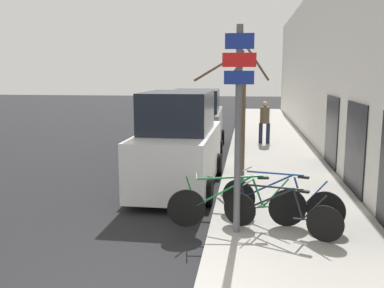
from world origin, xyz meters
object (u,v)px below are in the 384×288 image
(signpost, at_px, (238,123))
(street_tree, at_px, (241,116))
(bicycle_0, at_px, (280,213))
(parked_car_0, at_px, (179,146))
(bicycle_2, at_px, (280,200))
(bicycle_1, at_px, (237,205))
(pedestrian_near, at_px, (265,119))
(parked_car_1, at_px, (196,122))

(signpost, height_order, street_tree, signpost)
(bicycle_0, bearing_deg, signpost, 113.75)
(parked_car_0, relative_size, street_tree, 1.27)
(bicycle_2, bearing_deg, parked_car_0, 64.94)
(bicycle_0, relative_size, bicycle_1, 0.79)
(signpost, height_order, pedestrian_near, signpost)
(parked_car_0, distance_m, parked_car_1, 5.73)
(parked_car_0, bearing_deg, signpost, -63.92)
(bicycle_0, relative_size, bicycle_2, 0.90)
(bicycle_1, xyz_separation_m, pedestrian_near, (0.84, 9.74, 0.57))
(bicycle_2, height_order, street_tree, street_tree)
(bicycle_2, distance_m, street_tree, 3.72)
(pedestrian_near, bearing_deg, parked_car_1, -159.09)
(bicycle_2, height_order, pedestrian_near, pedestrian_near)
(parked_car_0, relative_size, pedestrian_near, 2.71)
(bicycle_0, bearing_deg, street_tree, 33.41)
(parked_car_1, height_order, pedestrian_near, parked_car_1)
(bicycle_1, relative_size, parked_car_0, 0.56)
(bicycle_1, distance_m, pedestrian_near, 9.79)
(bicycle_0, height_order, bicycle_1, bicycle_1)
(bicycle_1, height_order, street_tree, street_tree)
(signpost, bearing_deg, parked_car_1, 101.37)
(signpost, relative_size, bicycle_2, 1.61)
(bicycle_2, relative_size, parked_car_0, 0.49)
(bicycle_0, relative_size, parked_car_0, 0.44)
(signpost, distance_m, pedestrian_near, 10.09)
(bicycle_2, distance_m, parked_car_1, 8.79)
(signpost, xyz_separation_m, pedestrian_near, (0.84, 10.01, -1.00))
(signpost, height_order, bicycle_0, signpost)
(parked_car_0, xyz_separation_m, pedestrian_near, (2.43, 6.69, 0.00))
(parked_car_1, bearing_deg, pedestrian_near, 17.88)
(bicycle_0, xyz_separation_m, parked_car_0, (-2.36, 3.30, 0.61))
(parked_car_1, bearing_deg, signpost, -80.59)
(bicycle_2, relative_size, parked_car_1, 0.47)
(street_tree, bearing_deg, signpost, -89.70)
(pedestrian_near, bearing_deg, bicycle_1, -93.87)
(bicycle_0, distance_m, parked_car_1, 9.41)
(bicycle_1, distance_m, parked_car_1, 8.98)
(bicycle_2, xyz_separation_m, street_tree, (-0.83, 3.40, 1.27))
(bicycle_2, xyz_separation_m, parked_car_1, (-2.63, 8.37, 0.51))
(bicycle_0, bearing_deg, bicycle_2, 18.82)
(parked_car_0, xyz_separation_m, street_tree, (1.56, 0.75, 0.70))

